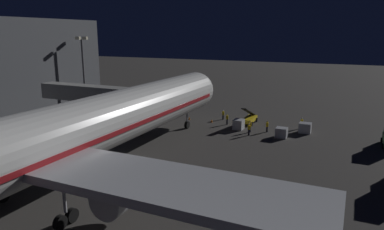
% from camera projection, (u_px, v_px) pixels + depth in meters
% --- Properties ---
extents(ground_plane, '(320.00, 320.00, 0.00)m').
position_uv_depth(ground_plane, '(125.00, 162.00, 42.87)').
color(ground_plane, '#383533').
extents(airliner_at_gate, '(49.31, 71.57, 20.10)m').
position_uv_depth(airliner_at_gate, '(45.00, 143.00, 31.29)').
color(airliner_at_gate, silver).
rests_on(airliner_at_gate, ground_plane).
extents(jet_bridge, '(20.89, 3.40, 7.41)m').
position_uv_depth(jet_bridge, '(103.00, 95.00, 55.49)').
color(jet_bridge, '#9E9E99').
rests_on(jet_bridge, ground_plane).
extents(apron_floodlight_mast, '(2.90, 0.50, 14.66)m').
position_uv_depth(apron_floodlight_mast, '(83.00, 67.00, 70.98)').
color(apron_floodlight_mast, '#59595E').
rests_on(apron_floodlight_mast, ground_plane).
extents(belt_loader, '(1.96, 7.73, 3.40)m').
position_uv_depth(belt_loader, '(250.00, 118.00, 61.37)').
color(belt_loader, yellow).
rests_on(belt_loader, ground_plane).
extents(baggage_container_near_belt, '(1.80, 1.64, 1.59)m').
position_uv_depth(baggage_container_near_belt, '(305.00, 128.00, 55.48)').
color(baggage_container_near_belt, '#B7BABF').
rests_on(baggage_container_near_belt, ground_plane).
extents(baggage_container_mid_row, '(1.53, 1.89, 1.63)m').
position_uv_depth(baggage_container_mid_row, '(239.00, 124.00, 57.53)').
color(baggage_container_mid_row, '#B7BABF').
rests_on(baggage_container_mid_row, ground_plane).
extents(baggage_container_far_row, '(1.66, 1.59, 1.50)m').
position_uv_depth(baggage_container_far_row, '(281.00, 133.00, 53.02)').
color(baggage_container_far_row, '#B7BABF').
rests_on(baggage_container_far_row, ground_plane).
extents(ground_crew_near_nose_gear, '(0.40, 0.40, 1.79)m').
position_uv_depth(ground_crew_near_nose_gear, '(302.00, 123.00, 58.01)').
color(ground_crew_near_nose_gear, black).
rests_on(ground_crew_near_nose_gear, ground_plane).
extents(ground_crew_by_belt_loader, '(0.40, 0.40, 1.82)m').
position_uv_depth(ground_crew_by_belt_loader, '(267.00, 126.00, 55.89)').
color(ground_crew_by_belt_loader, black).
rests_on(ground_crew_by_belt_loader, ground_plane).
extents(ground_crew_marshaller_fwd, '(0.40, 0.40, 1.88)m').
position_uv_depth(ground_crew_marshaller_fwd, '(249.00, 129.00, 53.99)').
color(ground_crew_marshaller_fwd, black).
rests_on(ground_crew_marshaller_fwd, ground_plane).
extents(ground_crew_under_port_wing, '(0.40, 0.40, 1.86)m').
position_uv_depth(ground_crew_under_port_wing, '(227.00, 119.00, 60.42)').
color(ground_crew_under_port_wing, black).
rests_on(ground_crew_under_port_wing, ground_plane).
extents(ground_crew_by_tug, '(0.40, 0.40, 1.76)m').
position_uv_depth(ground_crew_by_tug, '(223.00, 114.00, 64.02)').
color(ground_crew_by_tug, black).
rests_on(ground_crew_by_tug, ground_plane).
extents(ground_crew_walking_aft, '(0.40, 0.40, 1.82)m').
position_uv_depth(ground_crew_walking_aft, '(250.00, 126.00, 55.67)').
color(ground_crew_walking_aft, black).
rests_on(ground_crew_walking_aft, ground_plane).
extents(traffic_cone_nose_port, '(0.36, 0.36, 0.55)m').
position_uv_depth(traffic_cone_nose_port, '(212.00, 121.00, 62.14)').
color(traffic_cone_nose_port, orange).
rests_on(traffic_cone_nose_port, ground_plane).
extents(traffic_cone_nose_starboard, '(0.36, 0.36, 0.55)m').
position_uv_depth(traffic_cone_nose_starboard, '(189.00, 118.00, 63.95)').
color(traffic_cone_nose_starboard, orange).
rests_on(traffic_cone_nose_starboard, ground_plane).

